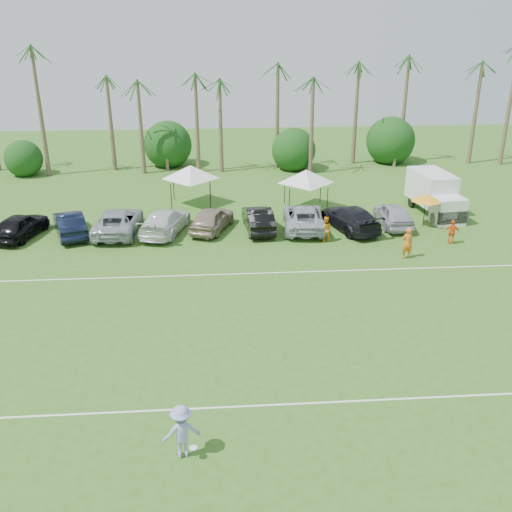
{
  "coord_description": "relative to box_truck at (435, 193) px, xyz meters",
  "views": [
    {
      "loc": [
        -1.58,
        -15.6,
        13.62
      ],
      "look_at": [
        0.55,
        12.78,
        1.6
      ],
      "focal_mm": 40.0,
      "sensor_mm": 36.0,
      "label": 1
    }
  ],
  "objects": [
    {
      "name": "parked_car_5",
      "position": [
        -13.27,
        -2.5,
        -0.78
      ],
      "size": [
        2.08,
        5.07,
        1.63
      ],
      "primitive_type": "imported",
      "rotation": [
        0.0,
        0.0,
        3.21
      ],
      "color": "black",
      "rests_on": "ground"
    },
    {
      "name": "ground",
      "position": [
        -14.59,
        -23.65,
        -1.6
      ],
      "size": [
        120.0,
        120.0,
        0.0
      ],
      "primitive_type": "plane",
      "color": "#34601D",
      "rests_on": "ground"
    },
    {
      "name": "frisbee_player",
      "position": [
        -17.5,
        -24.08,
        -0.61
      ],
      "size": [
        1.39,
        0.98,
        1.97
      ],
      "rotation": [
        0.0,
        0.0,
        3.35
      ],
      "color": "#9597D4",
      "rests_on": "ground"
    },
    {
      "name": "palm_tree_8",
      "position": [
        -1.59,
        14.35,
        5.88
      ],
      "size": [
        2.4,
        2.4,
        8.9
      ],
      "color": "brown",
      "rests_on": "ground"
    },
    {
      "name": "bush_tree_3",
      "position": [
        1.41,
        15.35,
        0.2
      ],
      "size": [
        4.0,
        4.0,
        4.0
      ],
      "color": "brown",
      "rests_on": "ground"
    },
    {
      "name": "palm_tree_1",
      "position": [
        -31.59,
        14.35,
        6.76
      ],
      "size": [
        2.4,
        2.4,
        9.9
      ],
      "color": "brown",
      "rests_on": "ground"
    },
    {
      "name": "parked_car_6",
      "position": [
        -10.1,
        -2.4,
        -0.78
      ],
      "size": [
        3.21,
        6.09,
        1.63
      ],
      "primitive_type": "imported",
      "rotation": [
        0.0,
        0.0,
        3.06
      ],
      "color": "#ADB1BC",
      "rests_on": "ground"
    },
    {
      "name": "bush_tree_0",
      "position": [
        -33.59,
        15.35,
        0.2
      ],
      "size": [
        4.0,
        4.0,
        4.0
      ],
      "color": "brown",
      "rests_on": "ground"
    },
    {
      "name": "sideline_player_c",
      "position": [
        -1.02,
        -5.97,
        -0.8
      ],
      "size": [
        1.01,
        0.68,
        1.6
      ],
      "primitive_type": "imported",
      "rotation": [
        0.0,
        0.0,
        2.8
      ],
      "color": "orange",
      "rests_on": "ground"
    },
    {
      "name": "sideline_player_b",
      "position": [
        -9.1,
        -4.98,
        -0.74
      ],
      "size": [
        0.85,
        0.67,
        1.71
      ],
      "primitive_type": "imported",
      "rotation": [
        0.0,
        0.0,
        3.17
      ],
      "color": "orange",
      "rests_on": "ground"
    },
    {
      "name": "palm_tree_9",
      "position": [
        3.41,
        14.35,
        6.76
      ],
      "size": [
        2.4,
        2.4,
        9.9
      ],
      "color": "brown",
      "rests_on": "ground"
    },
    {
      "name": "box_truck",
      "position": [
        0.0,
        0.0,
        0.0
      ],
      "size": [
        2.74,
        5.98,
        2.99
      ],
      "rotation": [
        0.0,
        0.0,
        0.1
      ],
      "color": "white",
      "rests_on": "ground"
    },
    {
      "name": "palm_tree_4",
      "position": [
        -18.59,
        14.35,
        5.88
      ],
      "size": [
        2.4,
        2.4,
        8.9
      ],
      "color": "brown",
      "rests_on": "ground"
    },
    {
      "name": "parked_car_4",
      "position": [
        -16.43,
        -2.29,
        -0.78
      ],
      "size": [
        3.48,
        5.17,
        1.63
      ],
      "primitive_type": "imported",
      "rotation": [
        0.0,
        0.0,
        2.79
      ],
      "color": "gray",
      "rests_on": "ground"
    },
    {
      "name": "bush_tree_2",
      "position": [
        -8.59,
        15.35,
        0.2
      ],
      "size": [
        4.0,
        4.0,
        4.0
      ],
      "color": "brown",
      "rests_on": "ground"
    },
    {
      "name": "palm_tree_10",
      "position": [
        8.41,
        14.35,
        7.62
      ],
      "size": [
        2.4,
        2.4,
        10.9
      ],
      "color": "brown",
      "rests_on": "ground"
    },
    {
      "name": "sideline_player_a",
      "position": [
        -4.67,
        -8.04,
        -0.62
      ],
      "size": [
        0.75,
        0.52,
        1.95
      ],
      "primitive_type": "imported",
      "rotation": [
        0.0,
        0.0,
        3.22
      ],
      "color": "orange",
      "rests_on": "ground"
    },
    {
      "name": "palm_tree_2",
      "position": [
        -26.59,
        14.35,
        7.62
      ],
      "size": [
        2.4,
        2.4,
        10.9
      ],
      "color": "brown",
      "rests_on": "ground"
    },
    {
      "name": "bush_tree_1",
      "position": [
        -20.59,
        15.35,
        0.2
      ],
      "size": [
        4.0,
        4.0,
        4.0
      ],
      "color": "brown",
      "rests_on": "ground"
    },
    {
      "name": "canopy_tent_right",
      "position": [
        -9.31,
        2.01,
        1.43
      ],
      "size": [
        4.36,
        4.36,
        3.53
      ],
      "color": "black",
      "rests_on": "ground"
    },
    {
      "name": "palm_tree_7",
      "position": [
        -6.59,
        14.35,
        8.47
      ],
      "size": [
        2.4,
        2.4,
        11.9
      ],
      "color": "brown",
      "rests_on": "ground"
    },
    {
      "name": "field_lines",
      "position": [
        -14.59,
        -15.65,
        -1.59
      ],
      "size": [
        80.0,
        12.1,
        0.01
      ],
      "color": "white",
      "rests_on": "ground"
    },
    {
      "name": "palm_tree_6",
      "position": [
        -10.59,
        14.35,
        7.62
      ],
      "size": [
        2.4,
        2.4,
        10.9
      ],
      "color": "brown",
      "rests_on": "ground"
    },
    {
      "name": "parked_car_8",
      "position": [
        -3.78,
        -2.27,
        -0.78
      ],
      "size": [
        1.99,
        4.82,
        1.63
      ],
      "primitive_type": "imported",
      "rotation": [
        0.0,
        0.0,
        3.13
      ],
      "color": "#B1AFBD",
      "rests_on": "ground"
    },
    {
      "name": "parked_car_3",
      "position": [
        -19.59,
        -2.52,
        -0.78
      ],
      "size": [
        3.63,
        6.02,
        1.63
      ],
      "primitive_type": "imported",
      "rotation": [
        0.0,
        0.0,
        2.89
      ],
      "color": "silver",
      "rests_on": "ground"
    },
    {
      "name": "parked_car_0",
      "position": [
        -29.08,
        -2.67,
        -0.78
      ],
      "size": [
        3.04,
        5.12,
        1.63
      ],
      "primitive_type": "imported",
      "rotation": [
        0.0,
        0.0,
        2.89
      ],
      "color": "black",
      "rests_on": "ground"
    },
    {
      "name": "palm_tree_5",
      "position": [
        -14.59,
        14.35,
        6.76
      ],
      "size": [
        2.4,
        2.4,
        9.9
      ],
      "color": "brown",
      "rests_on": "ground"
    },
    {
      "name": "parked_car_1",
      "position": [
        -25.92,
        -2.56,
        -0.78
      ],
      "size": [
        3.32,
        5.25,
        1.63
      ],
      "primitive_type": "imported",
      "rotation": [
        0.0,
        0.0,
        3.49
      ],
      "color": "black",
      "rests_on": "ground"
    },
    {
      "name": "canopy_tent_left",
      "position": [
        -17.99,
        3.65,
        1.51
      ],
      "size": [
        4.48,
        4.48,
        3.63
      ],
      "color": "black",
      "rests_on": "ground"
    },
    {
      "name": "parked_car_2",
      "position": [
        -22.75,
        -2.35,
        -0.78
      ],
      "size": [
        2.99,
        6.0,
        1.63
      ],
      "primitive_type": "imported",
      "rotation": [
        0.0,
        0.0,
        3.09
      ],
      "color": "#9DA4AC",
      "rests_on": "ground"
    },
    {
      "name": "market_umbrella",
      "position": [
        -1.66,
        -2.57,
        0.48
      ],
      "size": [
        2.08,
        2.08,
        2.31
      ],
      "color": "black",
      "rests_on": "ground"
    },
    {
      "name": "palm_tree_3",
      "position": [
        -22.59,
        14.35,
        8.47
      ],
      "size": [
        2.4,
        2.4,
        11.9
      ],
      "color": "brown",
      "rests_on": "ground"
    },
    {
      "name": "parked_car_7",
      "position": [
        -6.94,
        -2.75,
        -0.78
      ],
      "size": [
        3.79,
        6.05,
        1.63
      ],
      "primitive_type": "imported",
      "rotation": [
        0.0,
        0.0,
        3.43
      ],
      "color": "black",
      "rests_on": "ground"
    }
  ]
}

